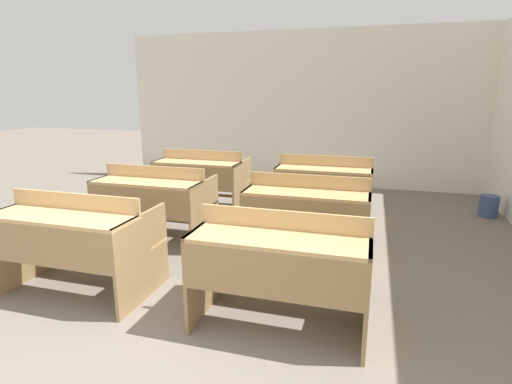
{
  "coord_description": "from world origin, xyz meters",
  "views": [
    {
      "loc": [
        1.36,
        -1.17,
        1.69
      ],
      "look_at": [
        0.35,
        2.34,
        0.78
      ],
      "focal_mm": 28.0,
      "sensor_mm": 36.0,
      "label": 1
    }
  ],
  "objects_px": {
    "bench_second_left": "(154,200)",
    "bench_second_right": "(307,212)",
    "bench_front_right": "(282,263)",
    "bench_third_left": "(201,177)",
    "wastepaper_bin": "(489,206)",
    "bench_front_left": "(76,239)",
    "bench_third_right": "(324,185)"
  },
  "relations": [
    {
      "from": "bench_front_right",
      "to": "bench_third_right",
      "type": "distance_m",
      "value": 2.65
    },
    {
      "from": "bench_front_left",
      "to": "bench_second_right",
      "type": "distance_m",
      "value": 2.2
    },
    {
      "from": "bench_third_left",
      "to": "wastepaper_bin",
      "type": "xyz_separation_m",
      "value": [
        4.0,
        0.76,
        -0.33
      ]
    },
    {
      "from": "bench_second_left",
      "to": "bench_front_left",
      "type": "bearing_deg",
      "value": -89.28
    },
    {
      "from": "bench_front_left",
      "to": "bench_third_right",
      "type": "relative_size",
      "value": 1.0
    },
    {
      "from": "bench_front_left",
      "to": "bench_second_right",
      "type": "xyz_separation_m",
      "value": [
        1.77,
        1.31,
        0.0
      ]
    },
    {
      "from": "bench_front_right",
      "to": "wastepaper_bin",
      "type": "distance_m",
      "value": 4.07
    },
    {
      "from": "bench_second_left",
      "to": "bench_third_right",
      "type": "xyz_separation_m",
      "value": [
        1.8,
        1.32,
        0.0
      ]
    },
    {
      "from": "bench_front_left",
      "to": "bench_third_right",
      "type": "height_order",
      "value": "same"
    },
    {
      "from": "bench_second_left",
      "to": "bench_front_right",
      "type": "bearing_deg",
      "value": -36.21
    },
    {
      "from": "bench_second_right",
      "to": "bench_third_left",
      "type": "xyz_separation_m",
      "value": [
        -1.78,
        1.34,
        0.0
      ]
    },
    {
      "from": "bench_second_left",
      "to": "bench_second_right",
      "type": "relative_size",
      "value": 1.0
    },
    {
      "from": "bench_second_left",
      "to": "bench_third_right",
      "type": "relative_size",
      "value": 1.0
    },
    {
      "from": "bench_front_right",
      "to": "bench_second_left",
      "type": "xyz_separation_m",
      "value": [
        -1.81,
        1.32,
        0.0
      ]
    },
    {
      "from": "bench_front_left",
      "to": "wastepaper_bin",
      "type": "relative_size",
      "value": 4.16
    },
    {
      "from": "bench_third_right",
      "to": "bench_second_left",
      "type": "bearing_deg",
      "value": -143.69
    },
    {
      "from": "bench_third_right",
      "to": "bench_third_left",
      "type": "bearing_deg",
      "value": 179.73
    },
    {
      "from": "bench_second_left",
      "to": "bench_third_left",
      "type": "bearing_deg",
      "value": 89.65
    },
    {
      "from": "bench_second_right",
      "to": "wastepaper_bin",
      "type": "distance_m",
      "value": 3.07
    },
    {
      "from": "bench_third_left",
      "to": "bench_third_right",
      "type": "xyz_separation_m",
      "value": [
        1.79,
        -0.01,
        0.0
      ]
    },
    {
      "from": "bench_second_left",
      "to": "bench_second_right",
      "type": "distance_m",
      "value": 1.79
    },
    {
      "from": "bench_second_right",
      "to": "bench_front_right",
      "type": "bearing_deg",
      "value": -89.05
    },
    {
      "from": "bench_third_right",
      "to": "wastepaper_bin",
      "type": "xyz_separation_m",
      "value": [
        2.21,
        0.77,
        -0.33
      ]
    },
    {
      "from": "bench_third_left",
      "to": "bench_second_right",
      "type": "bearing_deg",
      "value": -36.9
    },
    {
      "from": "bench_front_right",
      "to": "bench_second_left",
      "type": "bearing_deg",
      "value": 143.79
    },
    {
      "from": "bench_front_right",
      "to": "wastepaper_bin",
      "type": "height_order",
      "value": "bench_front_right"
    },
    {
      "from": "bench_second_left",
      "to": "wastepaper_bin",
      "type": "bearing_deg",
      "value": 27.55
    },
    {
      "from": "wastepaper_bin",
      "to": "bench_front_left",
      "type": "bearing_deg",
      "value": -139.49
    },
    {
      "from": "bench_front_left",
      "to": "bench_second_left",
      "type": "distance_m",
      "value": 1.32
    },
    {
      "from": "bench_second_right",
      "to": "bench_third_right",
      "type": "height_order",
      "value": "same"
    },
    {
      "from": "wastepaper_bin",
      "to": "bench_second_right",
      "type": "bearing_deg",
      "value": -136.64
    },
    {
      "from": "bench_second_left",
      "to": "wastepaper_bin",
      "type": "relative_size",
      "value": 4.16
    }
  ]
}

